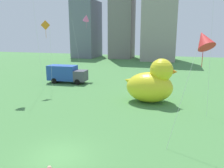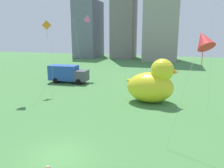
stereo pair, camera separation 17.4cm
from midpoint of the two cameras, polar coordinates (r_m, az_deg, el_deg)
The scene contains 7 objects.
ground_plane at distance 16.53m, azimuth -12.85°, elevation -16.97°, with size 140.00×140.00×0.00m, color #488042.
giant_inflatable_duck at distance 27.29m, azimuth 10.14°, elevation 0.06°, with size 6.28×4.03×5.21m.
box_truck at distance 38.24m, azimuth -10.84°, elevation 2.47°, with size 6.46×2.61×2.85m.
city_skyline at distance 69.04m, azimuth 17.18°, elevation 17.19°, with size 68.43×19.13×32.58m.
kite_pink at distance 42.10m, azimuth -6.01°, elevation 16.06°, with size 3.60×3.64×11.38m.
kite_orange at distance 33.01m, azimuth -15.74°, elevation 13.33°, with size 1.14×1.18×9.70m.
kite_red at distance 15.47m, azimuth 22.15°, elevation 10.14°, with size 2.77×2.83×8.43m.
Camera 2 is at (7.38, -12.40, 8.10)m, focal length 36.74 mm.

